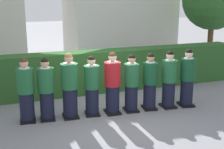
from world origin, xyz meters
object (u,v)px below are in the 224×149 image
(student_front_row_5, at_px, (131,85))
(student_front_row_8, at_px, (187,79))
(student_front_row_7, at_px, (169,81))
(student_front_row_0, at_px, (26,92))
(student_in_red_blazer, at_px, (113,85))
(student_front_row_3, at_px, (92,87))
(student_front_row_6, at_px, (150,83))
(student_front_row_1, at_px, (46,91))
(student_front_row_2, at_px, (70,87))

(student_front_row_5, bearing_deg, student_front_row_8, -5.02)
(student_front_row_7, height_order, student_front_row_8, student_front_row_8)
(student_front_row_0, height_order, student_in_red_blazer, student_in_red_blazer)
(student_front_row_7, bearing_deg, student_front_row_0, 175.25)
(student_front_row_3, height_order, student_in_red_blazer, student_in_red_blazer)
(student_front_row_0, relative_size, student_front_row_6, 1.03)
(student_front_row_1, distance_m, student_front_row_3, 1.15)
(student_in_red_blazer, relative_size, student_front_row_7, 1.03)
(student_in_red_blazer, distance_m, student_front_row_6, 1.06)
(student_front_row_3, bearing_deg, student_in_red_blazer, -8.11)
(student_front_row_5, bearing_deg, student_front_row_6, -2.71)
(student_front_row_6, bearing_deg, student_front_row_0, 175.46)
(student_front_row_0, distance_m, student_front_row_1, 0.49)
(student_front_row_3, height_order, student_front_row_6, student_front_row_3)
(student_front_row_3, relative_size, student_front_row_5, 1.01)
(student_front_row_0, bearing_deg, student_front_row_1, -5.51)
(student_front_row_3, relative_size, student_in_red_blazer, 0.95)
(student_front_row_3, bearing_deg, student_front_row_7, -4.88)
(student_in_red_blazer, distance_m, student_front_row_5, 0.53)
(student_front_row_0, relative_size, student_front_row_7, 1.01)
(student_front_row_5, distance_m, student_front_row_8, 1.64)
(student_front_row_5, xyz_separation_m, student_front_row_7, (1.09, -0.08, 0.02))
(student_front_row_2, relative_size, student_front_row_7, 1.05)
(student_in_red_blazer, bearing_deg, student_front_row_7, -3.79)
(student_front_row_0, bearing_deg, student_front_row_2, -5.69)
(student_front_row_7, bearing_deg, student_front_row_6, 173.99)
(student_front_row_3, distance_m, student_front_row_5, 1.07)
(student_front_row_1, height_order, student_front_row_7, student_front_row_7)
(student_front_row_3, height_order, student_front_row_7, student_front_row_7)
(student_front_row_6, bearing_deg, student_front_row_7, -6.01)
(student_in_red_blazer, distance_m, student_front_row_8, 2.17)
(student_front_row_8, bearing_deg, student_front_row_1, 175.13)
(student_front_row_1, relative_size, student_front_row_3, 1.01)
(student_front_row_1, xyz_separation_m, student_in_red_blazer, (1.69, -0.16, 0.03))
(student_front_row_0, relative_size, student_front_row_3, 1.02)
(student_front_row_3, xyz_separation_m, student_front_row_7, (2.15, -0.18, 0.01))
(student_front_row_8, bearing_deg, student_front_row_3, 174.84)
(student_front_row_1, bearing_deg, student_in_red_blazer, -5.46)
(student_front_row_3, bearing_deg, student_front_row_8, -5.16)
(student_front_row_1, bearing_deg, student_front_row_0, 174.49)
(student_front_row_5, bearing_deg, student_front_row_0, 175.10)
(student_front_row_0, bearing_deg, student_front_row_6, -4.54)
(student_front_row_5, distance_m, student_front_row_6, 0.54)
(student_front_row_3, distance_m, student_front_row_8, 2.71)
(student_front_row_1, distance_m, student_front_row_5, 2.22)
(student_front_row_7, xyz_separation_m, student_front_row_8, (0.55, -0.06, 0.01))
(student_front_row_6, bearing_deg, student_front_row_8, -6.14)
(student_front_row_8, bearing_deg, student_front_row_2, 175.30)
(student_front_row_2, bearing_deg, student_front_row_1, 174.15)
(student_front_row_0, relative_size, student_front_row_5, 1.03)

